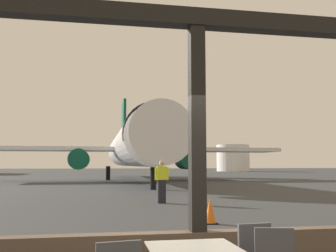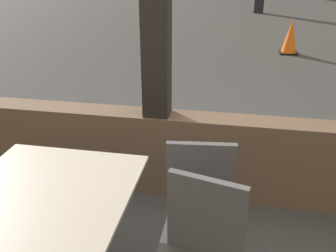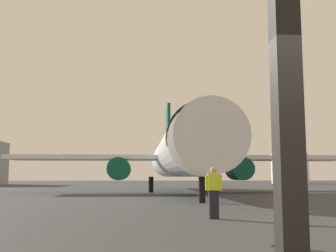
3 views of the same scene
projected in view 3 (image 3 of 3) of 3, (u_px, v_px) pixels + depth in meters
The scene contains 6 objects.
ground_plane at pixel (152, 190), 42.62m from camera, with size 220.00×220.00×0.00m, color #383A3D.
window_frame at pixel (290, 195), 3.15m from camera, with size 8.59×0.24×3.71m.
airplane at pixel (179, 154), 36.07m from camera, with size 29.56×34.68×10.31m.
ground_crew_worker at pixel (214, 192), 13.98m from camera, with size 0.57×0.22×1.74m.
traffic_cone at pixel (282, 231), 8.29m from camera, with size 0.36×0.36×0.70m.
fuel_storage_tank at pixel (290, 169), 85.49m from camera, with size 7.54×7.54×6.10m, color white.
Camera 3 is at (-1.14, -3.13, 1.41)m, focal length 44.24 mm.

